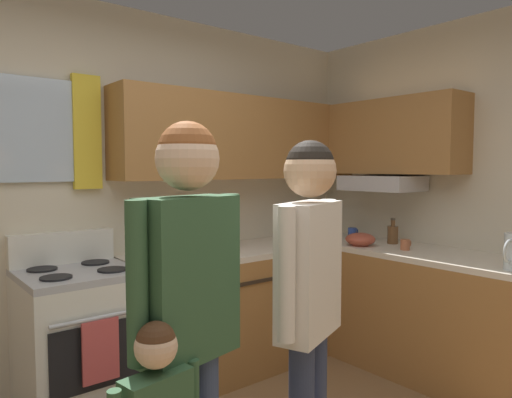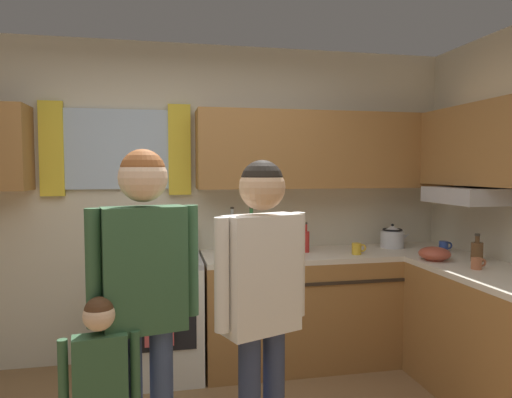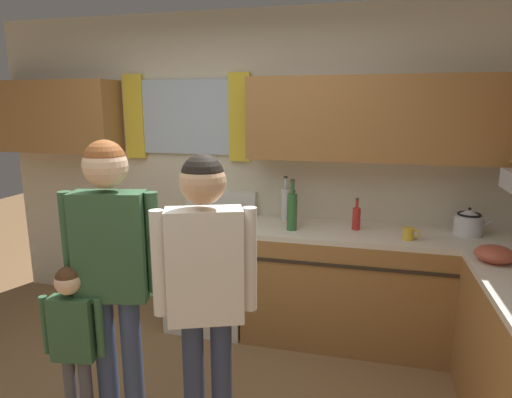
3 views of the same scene
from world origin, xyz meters
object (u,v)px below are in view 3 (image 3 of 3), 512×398
object	(u,v)px
bottle_oil_amber	(293,212)
mixing_bowl	(495,254)
bottle_tall_clear	(285,203)
mug_mustard_yellow	(409,234)
bottle_sauce_red	(356,218)
adult_in_plaid	(205,278)
stovetop_kettle	(469,222)
stove_oven	(212,270)
bottle_wine_green	(292,211)
adult_holding_child	(112,257)
small_child	(73,335)

from	to	relation	value
bottle_oil_amber	mixing_bowl	world-z (taller)	bottle_oil_amber
bottle_tall_clear	mug_mustard_yellow	bearing A→B (deg)	-19.39
bottle_sauce_red	adult_in_plaid	distance (m)	1.60
mug_mustard_yellow	stovetop_kettle	bearing A→B (deg)	29.03
stovetop_kettle	adult_in_plaid	distance (m)	2.12
stove_oven	bottle_tall_clear	size ratio (longest dim) A/B	3.00
stove_oven	bottle_oil_amber	xyz separation A→B (m)	(0.69, 0.02, 0.54)
bottle_oil_amber	bottle_sauce_red	distance (m)	0.49
bottle_tall_clear	mug_mustard_yellow	size ratio (longest dim) A/B	3.05
bottle_wine_green	adult_holding_child	world-z (taller)	adult_holding_child
stove_oven	small_child	world-z (taller)	stove_oven
bottle_oil_amber	adult_in_plaid	xyz separation A→B (m)	(-0.19, -1.44, 0.01)
adult_holding_child	stove_oven	bearing A→B (deg)	87.79
stove_oven	adult_in_plaid	xyz separation A→B (m)	(0.49, -1.43, 0.55)
stove_oven	bottle_sauce_red	size ratio (longest dim) A/B	4.48
mixing_bowl	adult_holding_child	bearing A→B (deg)	-157.12
stove_oven	small_child	bearing A→B (deg)	-99.31
mug_mustard_yellow	adult_in_plaid	distance (m)	1.65
adult_in_plaid	mug_mustard_yellow	bearing A→B (deg)	50.42
bottle_wine_green	bottle_oil_amber	world-z (taller)	bottle_wine_green
bottle_tall_clear	bottle_oil_amber	bearing A→B (deg)	-60.21
bottle_sauce_red	adult_in_plaid	world-z (taller)	adult_in_plaid
bottle_sauce_red	small_child	xyz separation A→B (m)	(-1.42, -1.50, -0.35)
bottle_tall_clear	stove_oven	bearing A→B (deg)	-163.19
stovetop_kettle	mixing_bowl	bearing A→B (deg)	-86.75
stove_oven	bottle_tall_clear	xyz separation A→B (m)	(0.59, 0.18, 0.57)
stove_oven	stovetop_kettle	distance (m)	2.05
bottle_tall_clear	mug_mustard_yellow	xyz separation A→B (m)	(0.95, -0.33, -0.10)
mug_mustard_yellow	mixing_bowl	xyz separation A→B (m)	(0.46, -0.34, 0.00)
small_child	adult_holding_child	bearing A→B (deg)	31.47
bottle_tall_clear	mug_mustard_yellow	distance (m)	1.01
mug_mustard_yellow	adult_holding_child	distance (m)	2.00
stovetop_kettle	small_child	bearing A→B (deg)	-144.83
stove_oven	adult_holding_child	xyz separation A→B (m)	(-0.05, -1.36, 0.58)
mixing_bowl	small_child	world-z (taller)	small_child
mug_mustard_yellow	small_child	world-z (taller)	small_child
bottle_wine_green	bottle_tall_clear	world-z (taller)	bottle_wine_green
mug_mustard_yellow	adult_in_plaid	world-z (taller)	adult_in_plaid
bottle_sauce_red	stovetop_kettle	size ratio (longest dim) A/B	0.90
bottle_wine_green	mixing_bowl	size ratio (longest dim) A/B	1.71
mug_mustard_yellow	small_child	size ratio (longest dim) A/B	0.12
mixing_bowl	adult_holding_child	size ratio (longest dim) A/B	0.14
stovetop_kettle	stove_oven	bearing A→B (deg)	-177.58
bottle_sauce_red	adult_holding_child	xyz separation A→B (m)	(-1.23, -1.38, 0.06)
bottle_oil_amber	bottle_tall_clear	bearing A→B (deg)	119.79
bottle_oil_amber	mug_mustard_yellow	size ratio (longest dim) A/B	2.38
adult_holding_child	small_child	xyz separation A→B (m)	(-0.19, -0.12, -0.41)
bottle_wine_green	adult_holding_child	size ratio (longest dim) A/B	0.24
bottle_oil_amber	adult_in_plaid	bearing A→B (deg)	-97.59
small_child	bottle_tall_clear	bearing A→B (deg)	63.28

